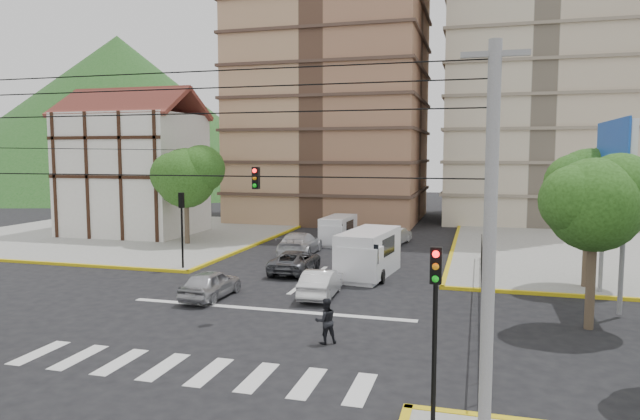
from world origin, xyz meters
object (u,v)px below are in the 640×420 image
(car_silver_front_left, at_px, (211,284))
(van_right_lane, at_px, (368,255))
(van_left_lane, at_px, (337,231))
(traffic_light_nw, at_px, (182,217))
(car_white_front_right, at_px, (321,283))
(traffic_light_se, at_px, (435,305))
(pedestrian_crosswalk, at_px, (326,321))

(car_silver_front_left, bearing_deg, van_right_lane, -131.50)
(van_left_lane, distance_m, car_silver_front_left, 17.33)
(traffic_light_nw, relative_size, car_silver_front_left, 1.10)
(car_white_front_right, bearing_deg, van_right_lane, -107.21)
(traffic_light_nw, xyz_separation_m, car_silver_front_left, (4.50, -5.43, -2.43))
(van_right_lane, bearing_deg, traffic_light_se, -66.77)
(van_right_lane, distance_m, car_silver_front_left, 9.11)
(van_left_lane, bearing_deg, pedestrian_crosswalk, -74.83)
(van_left_lane, height_order, car_white_front_right, van_left_lane)
(car_silver_front_left, bearing_deg, traffic_light_se, 139.22)
(traffic_light_se, distance_m, car_white_front_right, 13.56)
(car_silver_front_left, relative_size, car_white_front_right, 0.98)
(van_right_lane, xyz_separation_m, car_silver_front_left, (-6.22, -6.63, -0.55))
(van_right_lane, bearing_deg, car_white_front_right, -97.49)
(traffic_light_se, xyz_separation_m, traffic_light_nw, (-15.60, 15.60, 0.00))
(traffic_light_se, bearing_deg, car_white_front_right, 117.55)
(traffic_light_nw, distance_m, pedestrian_crosswalk, 15.46)
(traffic_light_nw, bearing_deg, van_right_lane, 6.36)
(traffic_light_nw, distance_m, car_silver_front_left, 7.46)
(van_left_lane, xyz_separation_m, car_white_front_right, (3.04, -15.57, -0.33))
(van_left_lane, distance_m, pedestrian_crosswalk, 22.55)
(traffic_light_se, relative_size, car_white_front_right, 1.09)
(traffic_light_se, distance_m, van_left_lane, 28.97)
(car_white_front_right, bearing_deg, pedestrian_crosswalk, 104.21)
(traffic_light_nw, xyz_separation_m, car_white_front_right, (9.43, -3.78, -2.44))
(van_right_lane, height_order, car_white_front_right, van_right_lane)
(traffic_light_se, height_order, van_right_lane, traffic_light_se)
(traffic_light_se, height_order, car_silver_front_left, traffic_light_se)
(traffic_light_se, relative_size, pedestrian_crosswalk, 2.67)
(car_silver_front_left, height_order, pedestrian_crosswalk, pedestrian_crosswalk)
(van_right_lane, relative_size, van_left_lane, 1.26)
(car_white_front_right, xyz_separation_m, pedestrian_crosswalk, (1.95, -6.42, 0.16))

